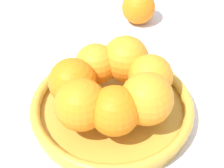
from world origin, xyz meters
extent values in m
plane|color=silver|center=(0.00, 0.00, 0.00)|extent=(4.00, 4.00, 0.00)
cylinder|color=gold|center=(0.00, 0.00, 0.01)|extent=(0.26, 0.26, 0.01)
torus|color=gold|center=(0.00, 0.00, 0.02)|extent=(0.27, 0.27, 0.02)
sphere|color=orange|center=(0.03, 0.06, 0.07)|extent=(0.07, 0.07, 0.07)
sphere|color=orange|center=(-0.03, 0.06, 0.07)|extent=(0.08, 0.08, 0.08)
sphere|color=orange|center=(-0.06, 0.02, 0.07)|extent=(0.07, 0.07, 0.07)
sphere|color=orange|center=(-0.05, -0.04, 0.07)|extent=(0.08, 0.08, 0.08)
sphere|color=orange|center=(0.00, -0.07, 0.07)|extent=(0.08, 0.08, 0.08)
sphere|color=orange|center=(0.04, -0.04, 0.07)|extent=(0.08, 0.08, 0.08)
sphere|color=orange|center=(0.06, 0.01, 0.07)|extent=(0.08, 0.08, 0.08)
sphere|color=orange|center=(-0.16, 0.24, 0.04)|extent=(0.07, 0.07, 0.07)
cube|color=silver|center=(0.02, 0.32, 0.00)|extent=(0.15, 0.15, 0.01)
camera|label=1|loc=(0.30, -0.31, 0.47)|focal=60.00mm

